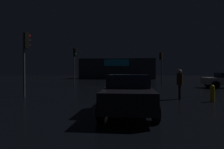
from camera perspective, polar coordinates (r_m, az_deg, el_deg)
The scene contains 8 objects.
ground_plane at distance 17.48m, azimuth 1.44°, elevation -4.33°, with size 120.00×120.00×0.00m, color black.
store_building at distance 43.64m, azimuth 1.78°, elevation 1.70°, with size 16.36×9.47×4.44m.
traffic_signal_main at distance 24.22m, azimuth 14.92°, elevation 4.09°, with size 0.41×0.43×4.01m.
traffic_signal_opposite at distance 13.09m, azimuth -25.04°, elevation 7.03°, with size 0.41×0.43×4.09m.
traffic_signal_cross_left at distance 23.61m, azimuth -11.44°, elevation 4.93°, with size 0.42×0.42×4.59m.
car_far at distance 7.37m, azimuth 5.06°, elevation -5.58°, with size 1.99×4.51×1.46m.
pedestrian at distance 11.29m, azimuth 20.16°, elevation -2.14°, with size 0.41×0.41×1.71m.
fire_hydrant at distance 11.07m, azimuth 28.59°, elevation -5.16°, with size 0.22×0.22×0.89m.
Camera 1 is at (1.09, -17.37, 1.58)m, focal length 29.62 mm.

